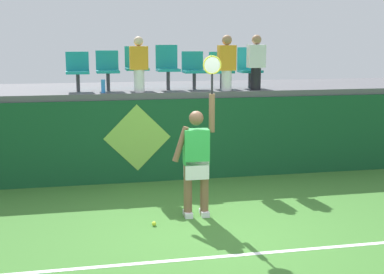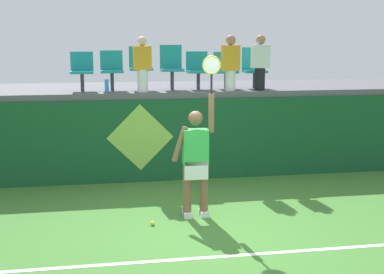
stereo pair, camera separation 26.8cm
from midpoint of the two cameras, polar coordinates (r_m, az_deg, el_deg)
name	(u,v)px [view 2 (the right image)]	position (r m, az deg, el deg)	size (l,w,h in m)	color
ground_plane	(205,231)	(7.73, 2.37, -10.07)	(40.00, 40.00, 0.00)	#3D752D
court_back_wall	(175,139)	(10.30, -1.06, -0.26)	(12.82, 0.20, 1.58)	#144C28
spectator_platform	(166,89)	(11.45, -2.08, 5.13)	(12.82, 2.70, 0.12)	#56565B
court_baseline_stripe	(219,257)	(6.90, 4.02, -12.66)	(11.53, 0.08, 0.01)	white
tennis_player	(196,158)	(8.11, 1.37, -2.25)	(0.75, 0.27, 2.47)	white
tennis_ball	(152,223)	(7.96, -3.28, -9.20)	(0.07, 0.07, 0.07)	#D1E533
water_bottle	(107,86)	(10.23, -8.37, 5.42)	(0.08, 0.08, 0.25)	#338CE5
stadium_chair_0	(82,69)	(10.62, -10.99, 7.16)	(0.44, 0.42, 0.76)	#38383D
stadium_chair_1	(112,68)	(10.63, -7.87, 7.31)	(0.44, 0.42, 0.78)	#38383D
stadium_chair_2	(141,65)	(10.66, -4.80, 7.66)	(0.44, 0.42, 0.86)	#38383D
stadium_chair_3	(171,65)	(10.74, -1.49, 7.69)	(0.44, 0.42, 0.89)	#38383D
stadium_chair_4	(198,68)	(10.83, 1.33, 7.36)	(0.44, 0.42, 0.75)	#38383D
stadium_chair_5	(225,68)	(10.95, 4.28, 7.32)	(0.44, 0.42, 0.74)	#38383D
stadium_chair_6	(254,67)	(11.12, 7.31, 7.48)	(0.44, 0.42, 0.83)	#38383D
spectator_0	(231,62)	(10.52, 4.88, 8.01)	(0.34, 0.20, 1.08)	white
spectator_1	(142,63)	(10.24, -4.58, 7.85)	(0.34, 0.20, 1.05)	white
spectator_2	(260,62)	(10.68, 8.04, 8.00)	(0.34, 0.20, 1.08)	black
wall_signage_mount	(141,182)	(10.29, -4.73, -4.81)	(1.27, 0.01, 1.51)	#144C28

